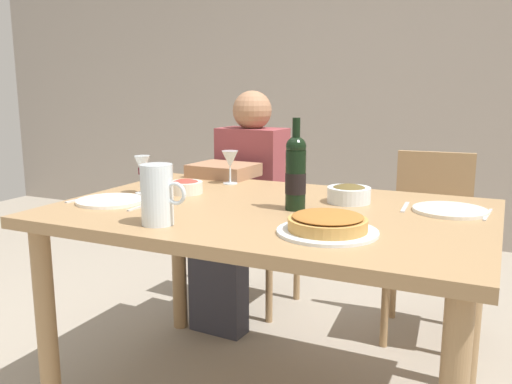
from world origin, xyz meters
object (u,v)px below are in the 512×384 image
at_px(dining_table, 270,233).
at_px(wine_glass_left_diner, 142,167).
at_px(diner_left, 241,200).
at_px(water_pitcher, 158,198).
at_px(chair_left, 263,213).
at_px(chair_right, 431,232).
at_px(baked_tart, 328,224).
at_px(olive_bowl, 349,193).
at_px(dinner_plate_right_setting, 110,201).
at_px(salad_bowl, 186,186).
at_px(wine_bottle, 296,173).
at_px(wine_glass_right_diner, 230,160).
at_px(dinner_plate_left_setting, 450,210).

xyz_separation_m(dining_table, wine_glass_left_diner, (-0.56, 0.02, 0.20)).
distance_m(dining_table, diner_left, 0.82).
relative_size(water_pitcher, chair_left, 0.22).
bearing_deg(diner_left, chair_right, -162.60).
bearing_deg(baked_tart, chair_left, 122.32).
xyz_separation_m(olive_bowl, dinner_plate_right_setting, (-0.80, -0.37, -0.03)).
bearing_deg(dining_table, salad_bowl, 167.15).
xyz_separation_m(wine_bottle, wine_glass_right_diner, (-0.44, 0.35, -0.03)).
xyz_separation_m(wine_bottle, salad_bowl, (-0.50, 0.08, -0.10)).
xyz_separation_m(dining_table, baked_tart, (0.29, -0.24, 0.12)).
relative_size(dining_table, olive_bowl, 9.42).
bearing_deg(wine_glass_left_diner, dinner_plate_left_setting, 8.95).
bearing_deg(salad_bowl, water_pitcher, -67.42).
bearing_deg(chair_right, diner_left, 9.12).
distance_m(baked_tart, diner_left, 1.19).
xyz_separation_m(wine_glass_left_diner, diner_left, (0.11, 0.66, -0.25)).
height_order(olive_bowl, chair_right, chair_right).
bearing_deg(dinner_plate_right_setting, baked_tart, -4.50).
distance_m(wine_bottle, wine_glass_right_diner, 0.56).
relative_size(dinner_plate_right_setting, chair_left, 0.28).
relative_size(salad_bowl, dinner_plate_right_setting, 0.55).
distance_m(baked_tart, chair_right, 1.19).
xyz_separation_m(dinner_plate_left_setting, dinner_plate_right_setting, (-1.15, -0.37, 0.00)).
bearing_deg(baked_tart, wine_bottle, 128.27).
height_order(dinner_plate_right_setting, chair_left, chair_left).
relative_size(wine_bottle, wine_glass_right_diner, 2.18).
distance_m(baked_tart, olive_bowl, 0.44).
xyz_separation_m(chair_left, diner_left, (-0.01, -0.24, 0.12)).
xyz_separation_m(olive_bowl, chair_left, (-0.67, 0.71, -0.30)).
xyz_separation_m(wine_glass_left_diner, chair_right, (1.01, 0.88, -0.37)).
distance_m(dinner_plate_left_setting, diner_left, 1.15).
xyz_separation_m(diner_left, chair_right, (0.90, 0.22, -0.12)).
height_order(salad_bowl, olive_bowl, olive_bowl).
xyz_separation_m(water_pitcher, olive_bowl, (0.45, 0.56, -0.05)).
height_order(dining_table, baked_tart, baked_tart).
bearing_deg(wine_glass_right_diner, dinner_plate_left_setting, -9.64).
bearing_deg(chair_left, water_pitcher, 103.42).
distance_m(dining_table, wine_bottle, 0.24).
height_order(wine_bottle, wine_glass_left_diner, wine_bottle).
height_order(dining_table, water_pitcher, water_pitcher).
relative_size(baked_tart, wine_glass_right_diner, 2.04).
relative_size(wine_glass_left_diner, chair_left, 0.17).
height_order(salad_bowl, chair_left, chair_left).
relative_size(chair_left, chair_right, 1.00).
distance_m(wine_glass_left_diner, chair_left, 0.98).
bearing_deg(wine_glass_left_diner, wine_glass_right_diner, 57.71).
relative_size(water_pitcher, salad_bowl, 1.39).
relative_size(water_pitcher, dinner_plate_right_setting, 0.77).
relative_size(wine_glass_left_diner, dinner_plate_right_setting, 0.62).
xyz_separation_m(water_pitcher, baked_tart, (0.51, 0.12, -0.06)).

